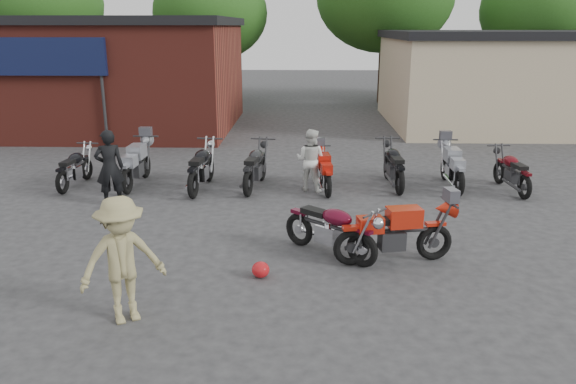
{
  "coord_description": "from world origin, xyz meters",
  "views": [
    {
      "loc": [
        -0.1,
        -8.47,
        3.95
      ],
      "look_at": [
        -0.39,
        1.8,
        0.9
      ],
      "focal_mm": 35.0,
      "sensor_mm": 36.0,
      "label": 1
    }
  ],
  "objects_px": {
    "vintage_motorcycle": "(331,226)",
    "row_bike_7": "(512,169)",
    "row_bike_2": "(201,165)",
    "person_light": "(311,160)",
    "row_bike_5": "(394,163)",
    "row_bike_0": "(75,166)",
    "sportbike": "(396,230)",
    "person_tan": "(122,260)",
    "row_bike_6": "(452,165)",
    "helmet": "(261,270)",
    "row_bike_4": "(324,169)",
    "person_dark": "(110,168)",
    "row_bike_3": "(255,164)",
    "row_bike_1": "(136,162)"
  },
  "relations": [
    {
      "from": "sportbike",
      "to": "row_bike_1",
      "type": "relative_size",
      "value": 0.96
    },
    {
      "from": "row_bike_4",
      "to": "row_bike_6",
      "type": "distance_m",
      "value": 3.27
    },
    {
      "from": "helmet",
      "to": "row_bike_7",
      "type": "height_order",
      "value": "row_bike_7"
    },
    {
      "from": "row_bike_7",
      "to": "sportbike",
      "type": "bearing_deg",
      "value": 136.18
    },
    {
      "from": "row_bike_1",
      "to": "row_bike_4",
      "type": "distance_m",
      "value": 4.79
    },
    {
      "from": "vintage_motorcycle",
      "to": "person_tan",
      "type": "relative_size",
      "value": 1.1
    },
    {
      "from": "vintage_motorcycle",
      "to": "row_bike_7",
      "type": "distance_m",
      "value": 6.32
    },
    {
      "from": "person_dark",
      "to": "row_bike_7",
      "type": "xyz_separation_m",
      "value": [
        9.54,
        1.39,
        -0.32
      ]
    },
    {
      "from": "row_bike_3",
      "to": "row_bike_7",
      "type": "height_order",
      "value": "row_bike_3"
    },
    {
      "from": "person_dark",
      "to": "row_bike_1",
      "type": "height_order",
      "value": "person_dark"
    },
    {
      "from": "person_tan",
      "to": "row_bike_1",
      "type": "height_order",
      "value": "person_tan"
    },
    {
      "from": "person_light",
      "to": "row_bike_6",
      "type": "relative_size",
      "value": 0.76
    },
    {
      "from": "person_light",
      "to": "row_bike_5",
      "type": "xyz_separation_m",
      "value": [
        2.12,
        0.42,
        -0.17
      ]
    },
    {
      "from": "helmet",
      "to": "row_bike_7",
      "type": "relative_size",
      "value": 0.15
    },
    {
      "from": "person_tan",
      "to": "sportbike",
      "type": "bearing_deg",
      "value": -3.52
    },
    {
      "from": "row_bike_0",
      "to": "row_bike_2",
      "type": "xyz_separation_m",
      "value": [
        3.28,
        -0.18,
        0.09
      ]
    },
    {
      "from": "vintage_motorcycle",
      "to": "sportbike",
      "type": "distance_m",
      "value": 1.13
    },
    {
      "from": "person_tan",
      "to": "row_bike_2",
      "type": "height_order",
      "value": "person_tan"
    },
    {
      "from": "row_bike_3",
      "to": "row_bike_6",
      "type": "bearing_deg",
      "value": -79.56
    },
    {
      "from": "person_light",
      "to": "row_bike_0",
      "type": "relative_size",
      "value": 0.83
    },
    {
      "from": "helmet",
      "to": "row_bike_5",
      "type": "distance_m",
      "value": 6.29
    },
    {
      "from": "vintage_motorcycle",
      "to": "row_bike_0",
      "type": "bearing_deg",
      "value": -173.53
    },
    {
      "from": "person_light",
      "to": "row_bike_3",
      "type": "height_order",
      "value": "person_light"
    },
    {
      "from": "helmet",
      "to": "row_bike_0",
      "type": "bearing_deg",
      "value": 134.03
    },
    {
      "from": "row_bike_0",
      "to": "row_bike_5",
      "type": "xyz_separation_m",
      "value": [
        8.11,
        0.21,
        0.07
      ]
    },
    {
      "from": "row_bike_3",
      "to": "row_bike_7",
      "type": "xyz_separation_m",
      "value": [
        6.36,
        -0.1,
        -0.06
      ]
    },
    {
      "from": "row_bike_3",
      "to": "person_light",
      "type": "bearing_deg",
      "value": -89.45
    },
    {
      "from": "person_light",
      "to": "row_bike_7",
      "type": "distance_m",
      "value": 4.98
    },
    {
      "from": "vintage_motorcycle",
      "to": "row_bike_7",
      "type": "bearing_deg",
      "value": 83.9
    },
    {
      "from": "person_dark",
      "to": "person_tan",
      "type": "xyz_separation_m",
      "value": [
        1.94,
        -5.24,
        0.03
      ]
    },
    {
      "from": "helmet",
      "to": "row_bike_0",
      "type": "height_order",
      "value": "row_bike_0"
    },
    {
      "from": "row_bike_1",
      "to": "row_bike_6",
      "type": "height_order",
      "value": "row_bike_1"
    },
    {
      "from": "sportbike",
      "to": "person_light",
      "type": "bearing_deg",
      "value": 97.09
    },
    {
      "from": "vintage_motorcycle",
      "to": "row_bike_2",
      "type": "relative_size",
      "value": 0.92
    },
    {
      "from": "row_bike_0",
      "to": "row_bike_3",
      "type": "relative_size",
      "value": 0.88
    },
    {
      "from": "row_bike_0",
      "to": "helmet",
      "type": "bearing_deg",
      "value": -132.1
    },
    {
      "from": "vintage_motorcycle",
      "to": "row_bike_5",
      "type": "distance_m",
      "value": 4.94
    },
    {
      "from": "row_bike_4",
      "to": "row_bike_7",
      "type": "distance_m",
      "value": 4.64
    },
    {
      "from": "row_bike_0",
      "to": "row_bike_7",
      "type": "distance_m",
      "value": 10.97
    },
    {
      "from": "row_bike_1",
      "to": "row_bike_2",
      "type": "height_order",
      "value": "row_bike_2"
    },
    {
      "from": "row_bike_3",
      "to": "row_bike_5",
      "type": "relative_size",
      "value": 1.0
    },
    {
      "from": "person_tan",
      "to": "row_bike_6",
      "type": "height_order",
      "value": "person_tan"
    },
    {
      "from": "row_bike_2",
      "to": "sportbike",
      "type": "bearing_deg",
      "value": -132.58
    },
    {
      "from": "helmet",
      "to": "person_tan",
      "type": "xyz_separation_m",
      "value": [
        -1.76,
        -1.43,
        0.77
      ]
    },
    {
      "from": "row_bike_4",
      "to": "row_bike_7",
      "type": "relative_size",
      "value": 0.97
    },
    {
      "from": "row_bike_2",
      "to": "row_bike_4",
      "type": "height_order",
      "value": "row_bike_2"
    },
    {
      "from": "person_dark",
      "to": "row_bike_3",
      "type": "xyz_separation_m",
      "value": [
        3.18,
        1.49,
        -0.26
      ]
    },
    {
      "from": "sportbike",
      "to": "row_bike_0",
      "type": "relative_size",
      "value": 1.11
    },
    {
      "from": "vintage_motorcycle",
      "to": "row_bike_7",
      "type": "height_order",
      "value": "vintage_motorcycle"
    },
    {
      "from": "row_bike_1",
      "to": "row_bike_5",
      "type": "relative_size",
      "value": 1.02
    }
  ]
}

